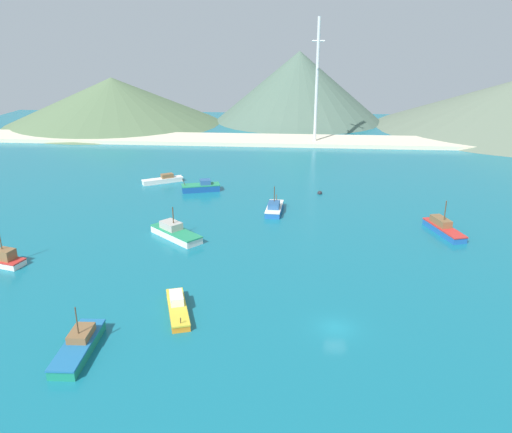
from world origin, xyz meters
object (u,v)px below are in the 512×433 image
(buoy_0, at_px, (320,193))
(fishing_boat_4, at_px, (274,208))
(fishing_boat_2, at_px, (443,228))
(fishing_boat_6, at_px, (163,180))
(fishing_boat_0, at_px, (177,307))
(fishing_boat_1, at_px, (201,187))
(fishing_boat_3, at_px, (175,232))
(fishing_boat_5, at_px, (79,346))
(radio_tower, at_px, (317,82))
(fishing_boat_8, at_px, (3,259))

(buoy_0, bearing_deg, fishing_boat_4, -125.88)
(fishing_boat_4, bearing_deg, buoy_0, 54.12)
(fishing_boat_2, relative_size, fishing_boat_6, 1.16)
(fishing_boat_2, bearing_deg, buoy_0, 134.22)
(fishing_boat_0, distance_m, fishing_boat_2, 49.72)
(fishing_boat_1, height_order, fishing_boat_2, fishing_boat_2)
(fishing_boat_2, height_order, fishing_boat_4, fishing_boat_2)
(fishing_boat_3, height_order, buoy_0, fishing_boat_3)
(fishing_boat_5, xyz_separation_m, radio_tower, (28.23, 111.78, 18.10))
(fishing_boat_2, xyz_separation_m, fishing_boat_5, (-48.43, -39.08, -0.11))
(fishing_boat_0, relative_size, fishing_boat_2, 0.92)
(fishing_boat_2, xyz_separation_m, fishing_boat_4, (-29.57, 8.29, -0.06))
(radio_tower, bearing_deg, fishing_boat_2, -74.47)
(fishing_boat_0, height_order, fishing_boat_8, fishing_boat_8)
(fishing_boat_6, bearing_deg, buoy_0, -9.33)
(fishing_boat_4, height_order, fishing_boat_6, fishing_boat_4)
(fishing_boat_1, height_order, fishing_boat_3, fishing_boat_3)
(fishing_boat_2, distance_m, buoy_0, 29.26)
(fishing_boat_3, distance_m, buoy_0, 36.84)
(fishing_boat_2, distance_m, radio_tower, 77.57)
(fishing_boat_2, bearing_deg, fishing_boat_8, -164.77)
(fishing_boat_1, relative_size, fishing_boat_5, 0.87)
(fishing_boat_0, bearing_deg, buoy_0, 69.22)
(fishing_boat_8, bearing_deg, fishing_boat_5, -45.45)
(fishing_boat_4, xyz_separation_m, radio_tower, (9.37, 64.41, 18.05))
(fishing_boat_2, height_order, fishing_boat_5, fishing_boat_2)
(fishing_boat_1, bearing_deg, fishing_boat_2, -24.63)
(fishing_boat_0, distance_m, buoy_0, 54.42)
(fishing_boat_8, bearing_deg, fishing_boat_1, 60.62)
(buoy_0, relative_size, radio_tower, 0.03)
(fishing_boat_1, relative_size, fishing_boat_4, 1.02)
(fishing_boat_2, height_order, fishing_boat_8, fishing_boat_8)
(radio_tower, bearing_deg, buoy_0, -90.23)
(fishing_boat_1, bearing_deg, fishing_boat_6, 150.25)
(fishing_boat_4, relative_size, fishing_boat_6, 0.94)
(fishing_boat_1, relative_size, fishing_boat_8, 1.21)
(fishing_boat_0, relative_size, fishing_boat_3, 0.95)
(fishing_boat_2, relative_size, fishing_boat_4, 1.24)
(buoy_0, bearing_deg, fishing_boat_0, -110.78)
(fishing_boat_6, xyz_separation_m, fishing_boat_8, (-12.47, -45.48, 0.22))
(fishing_boat_5, distance_m, fishing_boat_8, 28.65)
(fishing_boat_5, bearing_deg, fishing_boat_1, 87.81)
(fishing_boat_1, xyz_separation_m, fishing_boat_2, (46.12, -21.15, -0.00))
(fishing_boat_3, bearing_deg, radio_tower, 72.08)
(fishing_boat_1, distance_m, radio_tower, 60.45)
(radio_tower, bearing_deg, fishing_boat_5, -104.17)
(fishing_boat_5, distance_m, fishing_boat_6, 66.34)
(fishing_boat_3, height_order, fishing_boat_4, fishing_boat_3)
(fishing_boat_4, height_order, buoy_0, fishing_boat_4)
(fishing_boat_0, height_order, buoy_0, fishing_boat_0)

